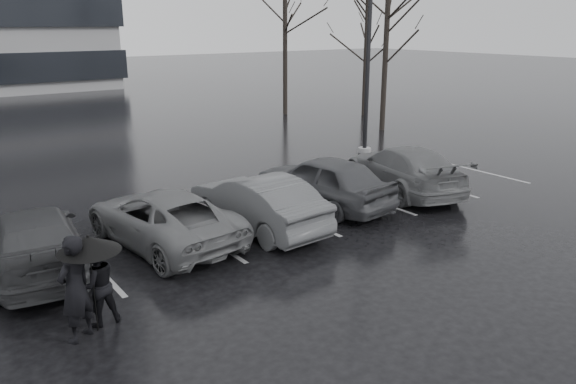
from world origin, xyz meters
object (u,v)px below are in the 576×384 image
(car_west_b, at_px, (163,217))
(tree_east, at_px, (386,48))
(car_west_a, at_px, (257,202))
(lamp_post, at_px, (369,43))
(car_west_c, at_px, (34,240))
(pedestrian_right, at_px, (96,284))
(pedestrian_left, at_px, (75,289))
(car_east, at_px, (403,169))
(tree_ne, at_px, (366,54))
(car_main, at_px, (323,181))
(tree_north, at_px, (285,40))

(car_west_b, distance_m, tree_east, 17.39)
(car_west_a, distance_m, lamp_post, 10.51)
(car_west_c, height_order, tree_east, tree_east)
(car_west_a, bearing_deg, pedestrian_right, 22.30)
(pedestrian_left, bearing_deg, car_east, 162.40)
(car_west_b, bearing_deg, tree_ne, -153.03)
(car_west_b, xyz_separation_m, tree_east, (15.19, 7.77, 3.34))
(car_west_a, distance_m, tree_east, 15.59)
(car_west_c, xyz_separation_m, lamp_post, (13.78, 4.28, 3.72))
(car_main, distance_m, car_west_b, 4.98)
(pedestrian_right, bearing_deg, tree_ne, -147.47)
(car_west_c, xyz_separation_m, tree_north, (17.08, 14.59, 3.56))
(car_west_c, relative_size, pedestrian_right, 3.09)
(car_west_c, relative_size, lamp_post, 0.49)
(car_main, height_order, pedestrian_right, car_main)
(tree_north, bearing_deg, pedestrian_left, -133.61)
(lamp_post, height_order, tree_east, lamp_post)
(tree_ne, bearing_deg, car_west_b, -146.36)
(car_main, bearing_deg, pedestrian_right, 13.69)
(car_west_c, height_order, pedestrian_right, pedestrian_right)
(car_west_b, xyz_separation_m, car_west_c, (-2.89, 0.19, 0.03))
(car_west_c, bearing_deg, car_main, -174.95)
(pedestrian_left, distance_m, pedestrian_right, 0.56)
(pedestrian_left, bearing_deg, pedestrian_right, -177.49)
(lamp_post, bearing_deg, car_west_b, -157.68)
(car_east, relative_size, lamp_post, 0.52)
(tree_east, bearing_deg, car_main, -142.62)
(tree_north, bearing_deg, tree_ne, -40.60)
(car_main, xyz_separation_m, tree_north, (9.21, 14.80, 3.48))
(pedestrian_left, distance_m, lamp_post, 16.22)
(lamp_post, bearing_deg, car_west_a, -149.64)
(car_west_a, bearing_deg, car_main, -173.53)
(car_west_b, xyz_separation_m, pedestrian_left, (-2.96, -3.24, 0.28))
(car_west_c, relative_size, tree_ne, 0.68)
(car_main, xyz_separation_m, car_east, (3.06, -0.27, -0.04))
(tree_north, bearing_deg, car_west_c, -139.51)
(car_main, height_order, tree_north, tree_north)
(car_west_c, height_order, pedestrian_left, pedestrian_left)
(car_west_c, height_order, tree_ne, tree_ne)
(car_east, xyz_separation_m, pedestrian_left, (-11.00, -2.94, 0.21))
(car_west_b, relative_size, tree_east, 0.60)
(car_main, relative_size, car_west_b, 0.95)
(car_west_a, relative_size, pedestrian_right, 2.86)
(tree_east, bearing_deg, car_west_c, -157.24)
(car_main, distance_m, pedestrian_right, 8.04)
(car_west_c, xyz_separation_m, tree_ne, (20.58, 11.59, 2.81))
(pedestrian_right, bearing_deg, car_west_b, -134.23)
(car_east, height_order, pedestrian_right, pedestrian_right)
(car_west_c, xyz_separation_m, car_east, (10.93, -0.48, 0.04))
(pedestrian_right, relative_size, tree_east, 0.19)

